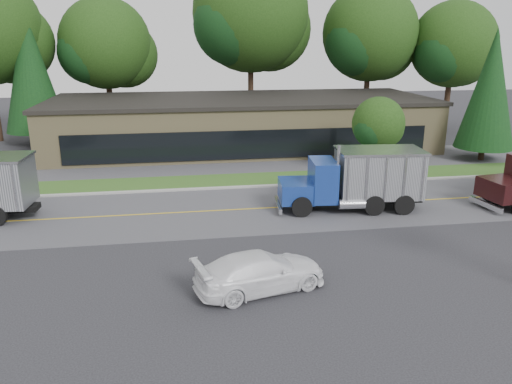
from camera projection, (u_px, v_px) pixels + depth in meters
The scene contains 16 objects.
ground at pixel (277, 284), 19.39m from camera, with size 140.00×140.00×0.00m, color #3A3A40.
road at pixel (245, 209), 27.89m from camera, with size 60.00×8.00×0.02m, color slate.
center_line at pixel (245, 209), 27.89m from camera, with size 60.00×0.12×0.01m, color gold.
curb at pixel (236, 188), 31.85m from camera, with size 60.00×0.30×0.12m, color #9E9E99.
grass_verge at pixel (233, 181), 33.55m from camera, with size 60.00×3.40×0.03m, color #2E4D1A.
far_parking at pixel (226, 163), 38.27m from camera, with size 60.00×7.00×0.02m, color slate.
strip_mall at pixel (242, 124), 43.65m from camera, with size 32.00×12.00×4.00m, color #9B8B5F.
tree_far_b at pixel (107, 48), 47.69m from camera, with size 9.13×8.60×13.03m.
tree_far_c at pixel (252, 19), 49.03m from camera, with size 12.03×11.32×17.16m.
tree_far_d at pixel (371, 38), 50.36m from camera, with size 10.11×9.52×14.42m.
tree_far_e at pixel (453, 49), 49.94m from camera, with size 9.01×8.48×12.85m.
evergreen_left at pixel (30, 70), 43.42m from camera, with size 5.23×5.23×11.88m.
evergreen_right at pixel (490, 89), 37.75m from camera, with size 4.38×4.38×9.97m.
tree_verge at pixel (379, 126), 34.08m from camera, with size 3.80×3.58×5.42m.
dump_truck_blue at pixel (359, 178), 27.50m from camera, with size 8.04×3.30×3.36m.
rally_car at pixel (260, 272), 18.80m from camera, with size 2.05×5.05×1.47m, color white.
Camera 1 is at (-3.51, -17.14, 9.13)m, focal length 35.00 mm.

